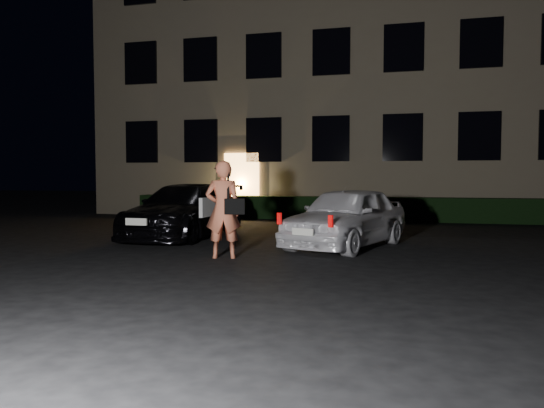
# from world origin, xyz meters

# --- Properties ---
(ground) EXTENTS (80.00, 80.00, 0.00)m
(ground) POSITION_xyz_m (0.00, 0.00, 0.00)
(ground) COLOR black
(ground) RESTS_ON ground
(building) EXTENTS (20.00, 8.11, 12.00)m
(building) POSITION_xyz_m (-0.00, 14.99, 6.00)
(building) COLOR #736652
(building) RESTS_ON ground
(hedge) EXTENTS (15.00, 0.70, 0.85)m
(hedge) POSITION_xyz_m (0.00, 10.50, 0.42)
(hedge) COLOR black
(hedge) RESTS_ON ground
(sedan) EXTENTS (2.11, 4.95, 1.40)m
(sedan) POSITION_xyz_m (-2.89, 4.11, 0.70)
(sedan) COLOR black
(sedan) RESTS_ON ground
(hatch) EXTENTS (2.85, 4.38, 1.39)m
(hatch) POSITION_xyz_m (1.50, 3.17, 0.69)
(hatch) COLOR white
(hatch) RESTS_ON ground
(man) EXTENTS (0.87, 0.62, 1.92)m
(man) POSITION_xyz_m (-0.66, 0.94, 0.96)
(man) COLOR #D66F4D
(man) RESTS_ON ground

